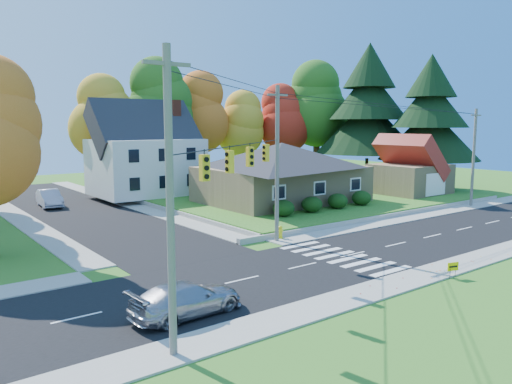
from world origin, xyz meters
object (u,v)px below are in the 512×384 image
silver_sedan (187,299)px  fire_hydrant (280,233)px  white_car (50,198)px  ranch_house (282,171)px

silver_sedan → fire_hydrant: (11.55, 7.97, -0.26)m
white_car → fire_hydrant: (8.53, -22.96, -0.37)m
white_car → fire_hydrant: size_ratio=5.20×
ranch_house → fire_hydrant: 13.98m
ranch_house → white_car: 21.59m
silver_sedan → ranch_house: bearing=-51.5°
silver_sedan → fire_hydrant: bearing=-58.9°
ranch_house → fire_hydrant: (-8.87, -10.42, -2.82)m
white_car → silver_sedan: bearing=-90.6°
ranch_house → white_car: (-17.40, 12.54, -2.45)m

